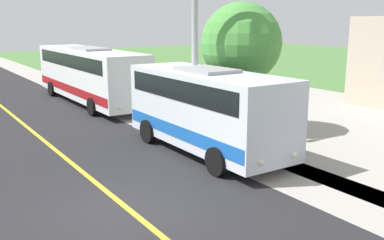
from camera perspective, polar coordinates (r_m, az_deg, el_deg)
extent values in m
plane|color=#477238|center=(11.34, -8.44, -11.35)|extent=(120.00, 120.00, 0.00)
cube|color=black|center=(11.34, -8.44, -11.33)|extent=(8.00, 100.00, 0.01)
cube|color=#9E9991|center=(14.15, 11.08, -6.43)|extent=(2.40, 100.00, 0.01)
cube|color=gold|center=(11.33, -8.44, -11.31)|extent=(0.16, 100.00, 0.00)
cube|color=silver|center=(15.41, 1.91, 1.64)|extent=(2.38, 7.12, 2.54)
cube|color=blue|center=(15.57, 1.89, -0.96)|extent=(2.42, 6.98, 0.44)
cube|color=black|center=(15.28, 1.93, 4.29)|extent=(2.42, 6.41, 0.70)
cube|color=gray|center=(15.20, 1.95, 6.56)|extent=(1.43, 2.14, 0.12)
cylinder|color=black|center=(14.79, 10.64, -3.73)|extent=(0.25, 0.90, 0.90)
cylinder|color=black|center=(13.30, 3.22, -5.43)|extent=(0.25, 0.90, 0.90)
cylinder|color=black|center=(18.09, 0.90, -0.44)|extent=(0.25, 0.90, 0.90)
cylinder|color=black|center=(16.90, -5.77, -1.47)|extent=(0.25, 0.90, 0.90)
sphere|color=#F2EACC|center=(13.44, 13.12, -4.45)|extent=(0.20, 0.20, 0.20)
sphere|color=#F2EACC|center=(12.55, 8.98, -5.51)|extent=(0.20, 0.20, 0.20)
cube|color=white|center=(25.51, -13.24, 5.95)|extent=(2.42, 11.03, 2.67)
cube|color=maroon|center=(25.61, -13.15, 4.21)|extent=(2.46, 10.81, 0.44)
cube|color=black|center=(25.43, -13.33, 7.70)|extent=(2.46, 9.93, 0.70)
cube|color=gray|center=(25.38, -13.41, 9.07)|extent=(1.45, 3.31, 0.12)
cylinder|color=black|center=(23.05, -7.27, 2.37)|extent=(0.25, 0.90, 0.90)
cylinder|color=black|center=(22.11, -12.88, 1.70)|extent=(0.25, 0.90, 0.90)
cylinder|color=black|center=(29.26, -13.27, 4.37)|extent=(0.25, 0.90, 0.90)
cylinder|color=black|center=(28.53, -17.82, 3.88)|extent=(0.25, 0.90, 0.90)
sphere|color=#F2EACC|center=(20.91, -6.03, 2.02)|extent=(0.20, 0.20, 0.20)
sphere|color=#F2EACC|center=(20.34, -9.35, 1.61)|extent=(0.20, 0.20, 0.20)
cylinder|color=#9E9EA3|center=(16.65, 0.36, 11.25)|extent=(0.24, 0.24, 8.29)
cylinder|color=#4C3826|center=(18.53, 6.24, 2.28)|extent=(0.36, 0.36, 2.47)
sphere|color=#478C3D|center=(18.24, 6.43, 9.95)|extent=(3.32, 3.32, 3.32)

